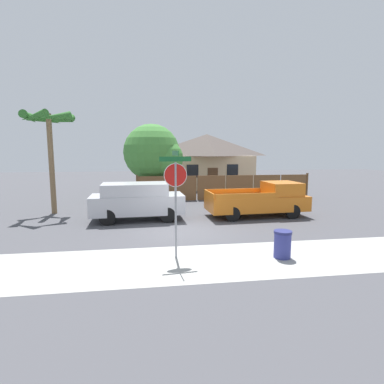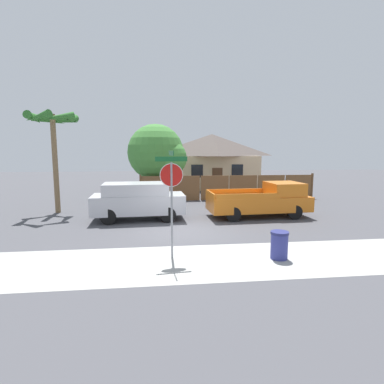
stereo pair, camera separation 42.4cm
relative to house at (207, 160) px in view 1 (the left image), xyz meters
The scene contains 10 objects.
ground_plane 16.31m from the house, 104.69° to the right, with size 80.00×80.00×0.00m, color #47474C.
sidewalk_strip 19.78m from the house, 102.02° to the right, with size 36.00×3.20×0.01m.
wooden_fence 7.67m from the house, 90.68° to the right, with size 12.51×0.12×1.83m.
house is the anchor object (origin of this frame).
oak_tree 7.77m from the house, 130.50° to the right, with size 4.30×4.10×5.39m.
palm_tree 15.33m from the house, 134.88° to the right, with size 2.72×2.92×5.51m.
red_suv 14.54m from the house, 114.94° to the right, with size 4.61×2.10×1.86m.
orange_pickup 13.21m from the house, 88.37° to the right, with size 5.29×2.27×1.79m.
stop_sign 19.31m from the house, 103.99° to the right, with size 1.01×0.91×3.44m.
trash_bin 19.38m from the house, 93.76° to the right, with size 0.57×0.57×0.90m.
Camera 1 is at (-1.42, -12.45, 3.43)m, focal length 28.00 mm.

